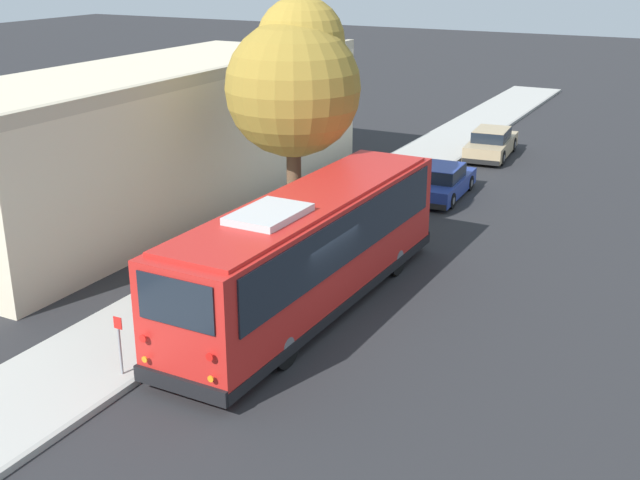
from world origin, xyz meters
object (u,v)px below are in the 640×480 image
Objects in this scene: parked_sedan_tan at (491,144)px; sign_post_far at (178,316)px; shuttle_bus at (310,246)px; street_tree at (295,79)px; parked_sedan_blue at (441,182)px; sign_post_near at (120,345)px.

sign_post_far is at bearing 171.50° from parked_sedan_tan.
shuttle_bus is 1.49× the size of street_tree.
parked_sedan_blue is 8.86m from street_tree.
parked_sedan_blue is 0.58× the size of street_tree.
shuttle_bus is 5.76m from sign_post_near.
sign_post_far is at bearing 0.00° from sign_post_near.
sign_post_near reaches higher than sign_post_far.
street_tree reaches higher than sign_post_far.
parked_sedan_blue is 0.94× the size of parked_sedan_tan.
sign_post_near is at bearing 171.82° from parked_sedan_tan.
parked_sedan_tan is 22.07m from sign_post_far.
shuttle_bus is 10.53× the size of sign_post_far.
shuttle_bus reaches higher than parked_sedan_blue.
parked_sedan_tan is 3.38× the size of sign_post_near.
shuttle_bus is 3.92m from sign_post_far.
street_tree reaches higher than parked_sedan_tan.
parked_sedan_blue is at bearing -5.18° from sign_post_near.
sign_post_near reaches higher than parked_sedan_blue.
parked_sedan_tan is (7.26, 0.11, 0.04)m from parked_sedan_blue.
street_tree is at bearing 34.23° from shuttle_bus.
shuttle_bus reaches higher than sign_post_near.
sign_post_near is (-24.13, 1.42, 0.25)m from parked_sedan_tan.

